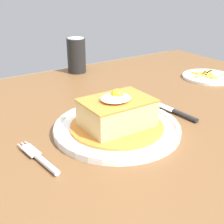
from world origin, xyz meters
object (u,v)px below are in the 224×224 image
(fork, at_px, (41,160))
(soda_can, at_px, (76,55))
(knife, at_px, (178,113))
(main_plate, at_px, (117,127))
(side_plate_fries, at_px, (207,77))

(fork, height_order, soda_can, soda_can)
(fork, distance_m, knife, 0.37)
(main_plate, distance_m, fork, 0.19)
(fork, height_order, knife, same)
(knife, xyz_separation_m, side_plate_fries, (0.30, 0.17, -0.00))
(main_plate, xyz_separation_m, side_plate_fries, (0.48, 0.16, -0.00))
(main_plate, relative_size, knife, 1.73)
(side_plate_fries, bearing_deg, knife, -151.22)
(knife, bearing_deg, main_plate, 176.56)
(main_plate, height_order, knife, main_plate)
(main_plate, bearing_deg, fork, -171.81)
(fork, bearing_deg, knife, 2.58)
(fork, distance_m, side_plate_fries, 0.70)
(fork, xyz_separation_m, soda_can, (0.33, 0.49, 0.06))
(knife, bearing_deg, soda_can, 94.61)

